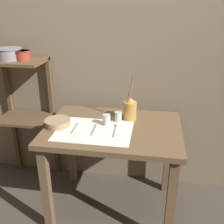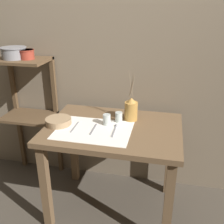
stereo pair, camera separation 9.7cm
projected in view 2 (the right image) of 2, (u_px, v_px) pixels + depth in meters
The scene contains 14 objects.
ground_plane at pixel (113, 206), 2.26m from camera, with size 12.00×12.00×0.00m, color #473F35.
stone_wall_back at pixel (125, 56), 2.21m from camera, with size 7.00×0.06×2.40m.
wooden_table at pixel (113, 141), 2.01m from camera, with size 1.01×0.72×0.77m.
wooden_shelf_unit at pixel (29, 98), 2.39m from camera, with size 0.45×0.32×1.18m.
linen_cloth at pixel (94, 130), 1.91m from camera, with size 0.55×0.40×0.00m.
pitcher_with_flowers at pixel (131, 110), 2.04m from camera, with size 0.10×0.10×0.39m.
wooden_bowl at pixel (58, 121), 1.99m from camera, with size 0.19×0.19×0.05m.
glass_tumbler_near at pixel (107, 120), 1.97m from camera, with size 0.06×0.06×0.08m.
glass_tumbler_far at pixel (119, 117), 2.02m from camera, with size 0.06×0.06×0.08m.
fork_inner at pixel (75, 127), 1.95m from camera, with size 0.01×0.18×0.00m.
fork_outer at pixel (93, 129), 1.91m from camera, with size 0.02×0.18×0.00m.
spoon_outer at pixel (115, 128), 1.93m from camera, with size 0.02×0.19×0.02m.
metal_pot_large at pixel (14, 52), 2.19m from camera, with size 0.21×0.21×0.10m.
metal_pot_small at pixel (27, 54), 2.17m from camera, with size 0.13×0.13×0.08m.
Camera 2 is at (0.37, -1.72, 1.64)m, focal length 42.00 mm.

